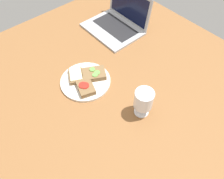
{
  "coord_description": "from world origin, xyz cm",
  "views": [
    {
      "loc": [
        51.28,
        -41.58,
        84.18
      ],
      "look_at": [
        7.45,
        -3.57,
        8.0
      ],
      "focal_mm": 35.0,
      "sensor_mm": 36.0,
      "label": 1
    }
  ],
  "objects": [
    {
      "name": "sandwich_with_cheese",
      "position": [
        -11.74,
        -9.8,
        5.38
      ],
      "size": [
        11.36,
        10.22,
        2.57
      ],
      "color": "brown",
      "rests_on": "plate"
    },
    {
      "name": "wine_glass",
      "position": [
        22.09,
        0.53,
        11.71
      ],
      "size": [
        7.83,
        7.83,
        13.65
      ],
      "color": "white",
      "rests_on": "wooden_table"
    },
    {
      "name": "wooden_table",
      "position": [
        0.0,
        0.0,
        1.5
      ],
      "size": [
        140.0,
        140.0,
        3.0
      ],
      "primitive_type": "cube",
      "color": "brown",
      "rests_on": "ground"
    },
    {
      "name": "plate",
      "position": [
        -7.2,
        -7.66,
        3.59
      ],
      "size": [
        23.91,
        23.91,
        1.17
      ],
      "primitive_type": "cylinder",
      "color": "silver",
      "rests_on": "wooden_table"
    },
    {
      "name": "laptop",
      "position": [
        -28.78,
        32.66,
        7.26
      ],
      "size": [
        32.28,
        26.62,
        20.59
      ],
      "color": "#ADAFB5",
      "rests_on": "wooden_table"
    },
    {
      "name": "sandwich_with_tomato",
      "position": [
        -3.09,
        -10.56,
        5.49
      ],
      "size": [
        11.61,
        9.69,
        2.93
      ],
      "color": "brown",
      "rests_on": "plate"
    },
    {
      "name": "sandwich_with_cucumber",
      "position": [
        -6.77,
        -2.64,
        5.46
      ],
      "size": [
        12.12,
        13.31,
        2.91
      ],
      "color": "brown",
      "rests_on": "plate"
    }
  ]
}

